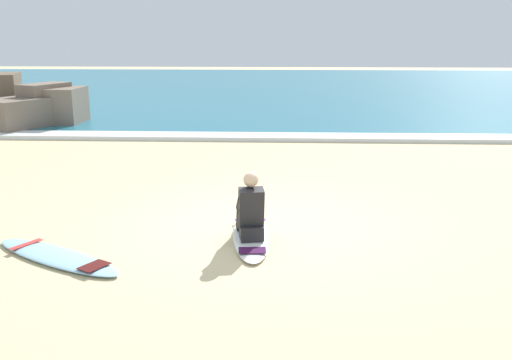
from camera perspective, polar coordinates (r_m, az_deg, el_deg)
ground_plane at (r=8.87m, az=-0.11°, el=-4.58°), size 80.00×80.00×0.00m
sea at (r=29.61m, az=1.86°, el=8.94°), size 80.00×28.00×0.10m
breaking_foam at (r=16.03m, az=1.15°, el=4.26°), size 80.00×0.90×0.11m
surfboard_main at (r=8.39m, az=-0.48°, el=-5.46°), size 0.69×2.17×0.08m
surfer_seated at (r=8.12m, az=-0.55°, el=-3.15°), size 0.45×0.75×0.95m
surfboard_spare_near at (r=8.06m, az=-19.00°, el=-7.12°), size 2.21×1.61×0.08m
rock_outcrop_distant at (r=19.75m, az=-21.93°, el=6.85°), size 4.07×3.64×1.57m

